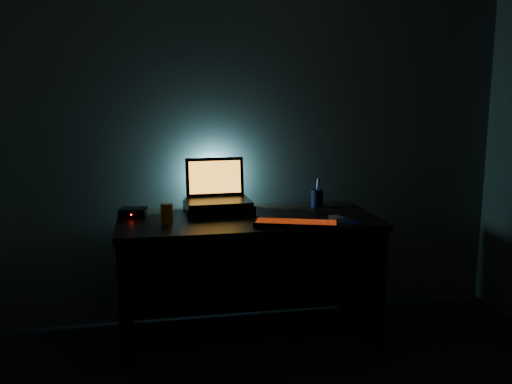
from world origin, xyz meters
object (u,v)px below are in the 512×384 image
(keyboard, at_px, (296,224))
(juice_glass, at_px, (167,214))
(mouse, at_px, (337,219))
(pen_cup, at_px, (317,198))
(laptop, at_px, (217,192))
(router, at_px, (134,212))

(keyboard, xyz_separation_m, juice_glass, (-0.69, 0.19, 0.04))
(keyboard, distance_m, juice_glass, 0.72)
(mouse, bearing_deg, pen_cup, 77.41)
(laptop, distance_m, juice_glass, 0.42)
(juice_glass, bearing_deg, pen_cup, 15.78)
(mouse, xyz_separation_m, router, (-1.13, 0.34, 0.01))
(laptop, relative_size, keyboard, 0.81)
(laptop, xyz_separation_m, router, (-0.50, -0.07, -0.09))
(mouse, bearing_deg, laptop, 135.13)
(mouse, height_order, pen_cup, pen_cup)
(keyboard, bearing_deg, router, 174.32)
(juice_glass, distance_m, router, 0.28)
(keyboard, bearing_deg, mouse, 30.75)
(mouse, distance_m, juice_glass, 0.95)
(keyboard, height_order, router, router)
(pen_cup, xyz_separation_m, juice_glass, (-0.95, -0.27, 0.00))
(keyboard, relative_size, router, 2.77)
(keyboard, distance_m, router, 0.96)
(keyboard, relative_size, pen_cup, 4.39)
(laptop, xyz_separation_m, keyboard, (0.38, -0.47, -0.11))
(keyboard, bearing_deg, pen_cup, 79.51)
(laptop, xyz_separation_m, mouse, (0.63, -0.41, -0.10))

